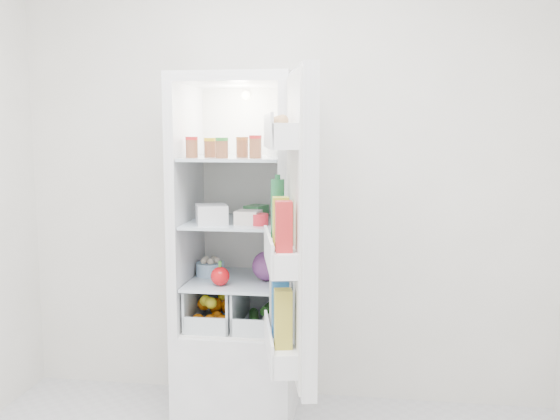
% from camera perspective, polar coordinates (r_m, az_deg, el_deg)
% --- Properties ---
extents(room_walls, '(3.02, 3.02, 2.61)m').
position_cam_1_polar(room_walls, '(2.01, -5.53, 9.22)').
color(room_walls, silver).
rests_on(room_walls, ground).
extents(refrigerator, '(0.60, 0.60, 1.80)m').
position_cam_1_polar(refrigerator, '(3.38, -3.60, -7.41)').
color(refrigerator, silver).
rests_on(refrigerator, ground).
extents(shelf_low, '(0.49, 0.53, 0.01)m').
position_cam_1_polar(shelf_low, '(3.30, -3.84, -6.43)').
color(shelf_low, silver).
rests_on(shelf_low, refrigerator).
extents(shelf_mid, '(0.49, 0.53, 0.02)m').
position_cam_1_polar(shelf_mid, '(3.24, -3.88, -1.10)').
color(shelf_mid, silver).
rests_on(shelf_mid, refrigerator).
extents(shelf_top, '(0.49, 0.53, 0.02)m').
position_cam_1_polar(shelf_top, '(3.21, -3.93, 4.74)').
color(shelf_top, silver).
rests_on(shelf_top, refrigerator).
extents(crisper_left, '(0.23, 0.46, 0.22)m').
position_cam_1_polar(crisper_left, '(3.36, -5.88, -8.49)').
color(crisper_left, silver).
rests_on(crisper_left, refrigerator).
extents(crisper_right, '(0.23, 0.46, 0.22)m').
position_cam_1_polar(crisper_right, '(3.31, -1.72, -8.70)').
color(crisper_right, silver).
rests_on(crisper_right, refrigerator).
extents(condiment_jars, '(0.38, 0.16, 0.08)m').
position_cam_1_polar(condiment_jars, '(3.10, -5.12, 5.57)').
color(condiment_jars, '#B21919').
rests_on(condiment_jars, shelf_top).
extents(squeeze_bottle, '(0.06, 0.06, 0.20)m').
position_cam_1_polar(squeeze_bottle, '(3.21, -0.69, 6.70)').
color(squeeze_bottle, white).
rests_on(squeeze_bottle, shelf_top).
extents(tub_white, '(0.19, 0.19, 0.10)m').
position_cam_1_polar(tub_white, '(3.13, -6.27, -0.39)').
color(tub_white, silver).
rests_on(tub_white, shelf_mid).
extents(tub_cream, '(0.13, 0.13, 0.07)m').
position_cam_1_polar(tub_cream, '(3.11, -2.91, -0.67)').
color(tub_cream, beige).
rests_on(tub_cream, shelf_mid).
extents(tin_red, '(0.11, 0.11, 0.06)m').
position_cam_1_polar(tin_red, '(3.07, -1.86, -0.87)').
color(tin_red, red).
rests_on(tin_red, shelf_mid).
extents(tub_green, '(0.12, 0.15, 0.07)m').
position_cam_1_polar(tub_green, '(3.31, -2.18, -0.17)').
color(tub_green, '#3B8348').
rests_on(tub_green, shelf_mid).
extents(red_cabbage, '(0.15, 0.15, 0.15)m').
position_cam_1_polar(red_cabbage, '(3.24, -1.20, -5.14)').
color(red_cabbage, '#501C52').
rests_on(red_cabbage, shelf_low).
extents(bell_pepper, '(0.09, 0.09, 0.09)m').
position_cam_1_polar(bell_pepper, '(3.16, -5.49, -6.05)').
color(bell_pepper, red).
rests_on(bell_pepper, shelf_low).
extents(mushroom_bowl, '(0.20, 0.20, 0.07)m').
position_cam_1_polar(mushroom_bowl, '(3.38, -6.39, -5.38)').
color(mushroom_bowl, '#95BBDF').
rests_on(mushroom_bowl, shelf_low).
extents(citrus_pile, '(0.20, 0.31, 0.16)m').
position_cam_1_polar(citrus_pile, '(3.35, -5.94, -9.08)').
color(citrus_pile, orange).
rests_on(citrus_pile, refrigerator).
extents(veg_pile, '(0.16, 0.30, 0.10)m').
position_cam_1_polar(veg_pile, '(3.32, -1.63, -9.49)').
color(veg_pile, '#20531B').
rests_on(veg_pile, refrigerator).
extents(fridge_door, '(0.29, 0.60, 1.30)m').
position_cam_1_polar(fridge_door, '(2.62, 1.36, -2.13)').
color(fridge_door, silver).
rests_on(fridge_door, refrigerator).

